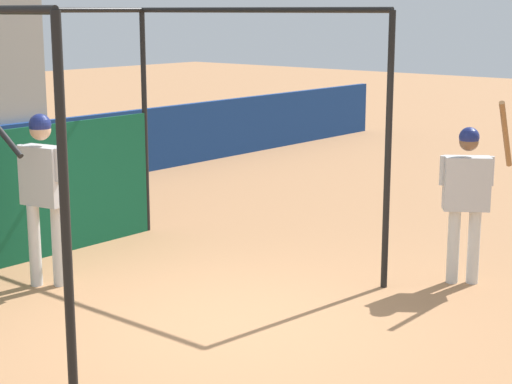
{
  "coord_description": "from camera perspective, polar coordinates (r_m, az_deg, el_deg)",
  "views": [
    {
      "loc": [
        -5.7,
        -5.19,
        2.93
      ],
      "look_at": [
        1.07,
        0.6,
        1.03
      ],
      "focal_mm": 60.0,
      "sensor_mm": 36.0,
      "label": 1
    }
  ],
  "objects": [
    {
      "name": "player_waiting",
      "position": [
        9.43,
        13.92,
        0.13
      ],
      "size": [
        0.73,
        0.67,
        2.02
      ],
      "rotation": [
        0.0,
        0.0,
        -0.94
      ],
      "color": "silver",
      "rests_on": "ground"
    },
    {
      "name": "player_batter",
      "position": [
        9.32,
        -14.09,
        0.67
      ],
      "size": [
        0.55,
        0.9,
        2.01
      ],
      "rotation": [
        0.0,
        0.0,
        1.76
      ],
      "color": "silver",
      "rests_on": "ground"
    },
    {
      "name": "batting_cage",
      "position": [
        9.76,
        -14.17,
        1.82
      ],
      "size": [
        4.2,
        3.82,
        2.96
      ],
      "color": "black",
      "rests_on": "ground"
    },
    {
      "name": "ground_plane",
      "position": [
        8.25,
        -1.65,
        -8.75
      ],
      "size": [
        60.0,
        60.0,
        0.0
      ],
      "primitive_type": "plane",
      "color": "#A8754C"
    }
  ]
}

